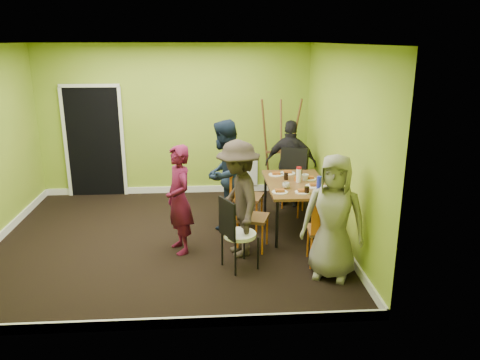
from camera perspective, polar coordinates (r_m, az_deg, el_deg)
The scene contains 28 objects.
ground at distance 7.09m, azimuth -8.68°, elevation -7.20°, with size 5.00×5.00×0.00m, color black.
room_walls at distance 6.79m, azimuth -9.22°, elevation 0.59°, with size 5.04×4.54×2.82m.
dining_table at distance 7.23m, azimuth 6.87°, elevation -0.75°, with size 0.90×1.50×0.75m.
chair_left_far at distance 7.27m, azimuth 0.22°, elevation -1.22°, with size 0.57×0.56×1.08m.
chair_left_near at distance 6.55m, azimuth 0.86°, elevation -3.75°, with size 0.52×0.52×1.00m.
chair_back_end at distance 8.01m, azimuth 6.55°, elevation 1.59°, with size 0.61×0.66×1.09m.
chair_front_end at distance 6.13m, azimuth 10.33°, elevation -5.53°, with size 0.45×0.45×1.00m.
chair_bentwood at distance 5.97m, azimuth -0.57°, elevation -6.16°, with size 0.51×0.50×0.96m.
easel at distance 8.58m, azimuth 4.86°, elevation 3.71°, with size 0.75×0.70×1.87m.
plate_near_left at distance 7.58m, azimuth 4.42°, elevation 0.64°, with size 0.25×0.25×0.01m, color white.
plate_near_right at distance 6.73m, azimuth 4.88°, elevation -1.48°, with size 0.23×0.23×0.01m, color white.
plate_far_back at distance 7.68m, azimuth 5.82°, elevation 0.83°, with size 0.25×0.25×0.01m, color white.
plate_far_front at distance 6.76m, azimuth 7.61°, elevation -1.48°, with size 0.22×0.22×0.01m, color white.
plate_wall_back at distance 7.42m, azimuth 8.47°, elevation 0.14°, with size 0.21×0.21×0.01m, color white.
plate_wall_front at distance 7.06m, azimuth 9.04°, elevation -0.74°, with size 0.26×0.26×0.01m, color white.
thermos at distance 7.21m, azimuth 7.17°, elevation 0.55°, with size 0.08×0.08×0.21m, color white.
blue_bottle at distance 6.93m, azimuth 9.61°, elevation -0.33°, with size 0.07×0.07×0.19m, color #1C27D5.
orange_bottle at distance 7.29m, azimuth 6.78°, elevation 0.18°, with size 0.03×0.03×0.07m, color orange.
glass_mid at distance 7.34m, azimuth 5.63°, elevation 0.44°, with size 0.07×0.07×0.10m, color black.
glass_back at distance 7.58m, azimuth 7.38°, elevation 0.86°, with size 0.06×0.06×0.09m, color black.
glass_front at distance 6.72m, azimuth 8.15°, elevation -1.21°, with size 0.07×0.07×0.10m, color black.
cup_a at distance 6.92m, azimuth 5.63°, elevation -0.65°, with size 0.11×0.11×0.09m, color white.
cup_b at distance 7.32m, azimuth 7.95°, elevation 0.31°, with size 0.11×0.11×0.10m, color white.
person_standing at distance 6.44m, azimuth -7.44°, elevation -2.39°, with size 0.55×0.36×1.52m, color #500D28.
person_left_far at distance 7.24m, azimuth -1.96°, elevation 0.67°, with size 0.83×0.64×1.70m, color #131F31.
person_left_near at distance 6.28m, azimuth -0.20°, elevation -2.34°, with size 1.04×0.60×1.60m, color #2D241E.
person_back_end at distance 8.23m, azimuth 6.20°, elevation 1.98°, with size 0.90×0.37×1.53m, color black.
person_front_end at distance 5.81m, azimuth 11.32°, elevation -4.48°, with size 0.77×0.50×1.57m, color gray.
Camera 1 is at (0.63, -6.45, 2.87)m, focal length 35.00 mm.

